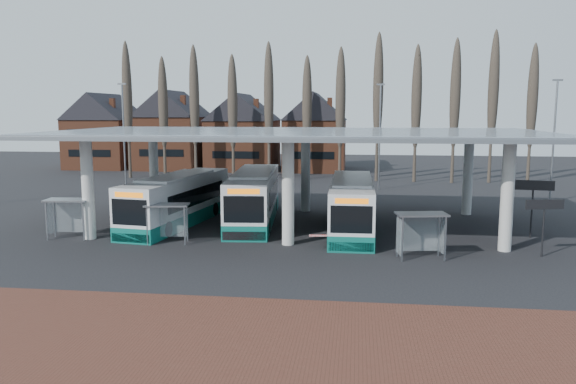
# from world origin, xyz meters

# --- Properties ---
(ground) EXTENTS (140.00, 140.00, 0.00)m
(ground) POSITION_xyz_m (0.00, 0.00, 0.00)
(ground) COLOR black
(ground) RESTS_ON ground
(brick_strip) EXTENTS (70.00, 10.00, 0.03)m
(brick_strip) POSITION_xyz_m (0.00, -12.00, 0.01)
(brick_strip) COLOR #502B20
(brick_strip) RESTS_ON ground
(station_canopy) EXTENTS (32.00, 16.00, 6.34)m
(station_canopy) POSITION_xyz_m (0.00, 8.00, 5.68)
(station_canopy) COLOR silver
(station_canopy) RESTS_ON ground
(poplar_row) EXTENTS (45.10, 1.10, 14.50)m
(poplar_row) POSITION_xyz_m (0.00, 33.00, 8.78)
(poplar_row) COLOR #473D33
(poplar_row) RESTS_ON ground
(townhouse_row) EXTENTS (36.80, 10.30, 12.25)m
(townhouse_row) POSITION_xyz_m (-15.75, 44.00, 5.94)
(townhouse_row) COLOR brown
(townhouse_row) RESTS_ON ground
(lamp_post_a) EXTENTS (0.80, 0.16, 10.17)m
(lamp_post_a) POSITION_xyz_m (-18.00, 22.00, 5.34)
(lamp_post_a) COLOR slate
(lamp_post_a) RESTS_ON ground
(lamp_post_b) EXTENTS (0.80, 0.16, 10.17)m
(lamp_post_b) POSITION_xyz_m (6.00, 26.00, 5.34)
(lamp_post_b) COLOR slate
(lamp_post_b) RESTS_ON ground
(lamp_post_c) EXTENTS (0.80, 0.16, 10.17)m
(lamp_post_c) POSITION_xyz_m (20.00, 20.00, 5.34)
(lamp_post_c) COLOR slate
(lamp_post_c) RESTS_ON ground
(bus_0) EXTENTS (4.32, 12.38, 3.37)m
(bus_0) POSITION_xyz_m (-8.14, 7.52, 1.59)
(bus_0) COLOR silver
(bus_0) RESTS_ON ground
(bus_1) EXTENTS (3.80, 12.87, 3.52)m
(bus_1) POSITION_xyz_m (-3.18, 9.10, 1.66)
(bus_1) COLOR silver
(bus_1) RESTS_ON ground
(bus_2) EXTENTS (2.66, 12.06, 3.35)m
(bus_2) POSITION_xyz_m (3.58, 6.99, 1.58)
(bus_2) COLOR silver
(bus_2) RESTS_ON ground
(shelter_0) EXTENTS (2.67, 1.47, 2.40)m
(shelter_0) POSITION_xyz_m (-13.28, 2.54, 1.74)
(shelter_0) COLOR gray
(shelter_0) RESTS_ON ground
(shelter_1) EXTENTS (2.64, 1.60, 2.30)m
(shelter_1) POSITION_xyz_m (-6.99, 2.08, 1.67)
(shelter_1) COLOR gray
(shelter_1) RESTS_ON ground
(shelter_2) EXTENTS (2.77, 1.72, 2.40)m
(shelter_2) POSITION_xyz_m (7.20, 0.35, 1.75)
(shelter_2) COLOR gray
(shelter_2) RESTS_ON ground
(info_sign_0) EXTENTS (2.03, 0.54, 3.05)m
(info_sign_0) POSITION_xyz_m (13.63, 1.44, 2.56)
(info_sign_0) COLOR black
(info_sign_0) RESTS_ON ground
(info_sign_1) EXTENTS (2.35, 0.41, 3.50)m
(info_sign_1) POSITION_xyz_m (14.40, 6.05, 2.94)
(info_sign_1) COLOR black
(info_sign_1) RESTS_ON ground
(barrier) EXTENTS (1.96, 0.68, 0.98)m
(barrier) POSITION_xyz_m (2.30, 1.44, 0.76)
(barrier) COLOR black
(barrier) RESTS_ON ground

